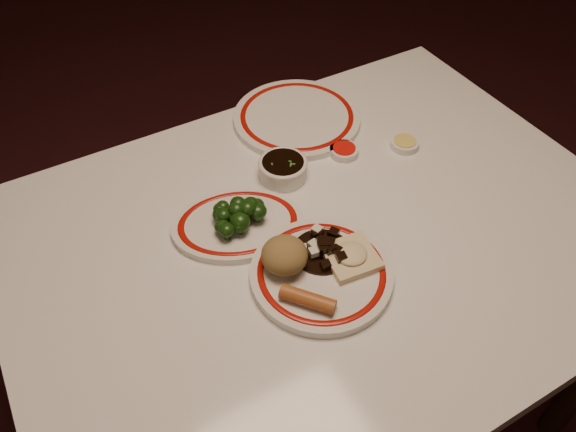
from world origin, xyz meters
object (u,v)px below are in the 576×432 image
at_px(rice_mound, 284,255).
at_px(soy_bowl, 283,169).
at_px(spring_roll, 308,299).
at_px(broccoli_plate, 238,224).
at_px(main_plate, 321,274).
at_px(dining_table, 323,261).
at_px(fried_wonton, 351,256).
at_px(broccoli_pile, 238,214).
at_px(stirfry_heap, 324,248).

height_order(rice_mound, soy_bowl, rice_mound).
bearing_deg(rice_mound, spring_roll, -93.96).
bearing_deg(rice_mound, broccoli_plate, 100.10).
height_order(main_plate, rice_mound, rice_mound).
relative_size(rice_mound, soy_bowl, 0.82).
relative_size(dining_table, fried_wonton, 12.23).
relative_size(dining_table, spring_roll, 12.48).
xyz_separation_m(fried_wonton, broccoli_plate, (-0.14, 0.19, -0.02)).
bearing_deg(fried_wonton, soy_bowl, 87.49).
height_order(rice_mound, broccoli_plate, rice_mound).
xyz_separation_m(fried_wonton, soy_bowl, (0.01, 0.27, -0.01)).
relative_size(main_plate, broccoli_plate, 1.00).
xyz_separation_m(dining_table, broccoli_plate, (-0.14, 0.09, 0.10)).
distance_m(broccoli_plate, soy_bowl, 0.17).
xyz_separation_m(main_plate, broccoli_plate, (-0.08, 0.18, -0.00)).
distance_m(fried_wonton, broccoli_pile, 0.23).
bearing_deg(rice_mound, fried_wonton, -22.95).
xyz_separation_m(rice_mound, soy_bowl, (0.12, 0.22, -0.03)).
height_order(fried_wonton, broccoli_pile, broccoli_pile).
relative_size(broccoli_plate, soy_bowl, 3.01).
bearing_deg(spring_roll, broccoli_pile, 55.77).
xyz_separation_m(spring_roll, broccoli_pile, (-0.02, 0.23, 0.01)).
bearing_deg(dining_table, fried_wonton, -93.87).
relative_size(rice_mound, stirfry_heap, 0.77).
bearing_deg(soy_bowl, fried_wonton, -92.51).
bearing_deg(dining_table, spring_roll, -132.00).
bearing_deg(broccoli_plate, stirfry_heap, -54.69).
distance_m(main_plate, spring_roll, 0.08).
bearing_deg(broccoli_pile, rice_mound, -79.55).
bearing_deg(broccoli_pile, dining_table, -32.13).
bearing_deg(broccoli_plate, main_plate, -67.38).
xyz_separation_m(main_plate, rice_mound, (-0.05, 0.04, 0.04)).
bearing_deg(rice_mound, broccoli_pile, 100.45).
distance_m(dining_table, broccoli_plate, 0.20).
relative_size(dining_table, broccoli_plate, 3.94).
bearing_deg(stirfry_heap, spring_roll, -135.17).
bearing_deg(fried_wonton, spring_roll, -159.76).
relative_size(dining_table, broccoli_pile, 10.87).
xyz_separation_m(spring_roll, soy_bowl, (0.13, 0.31, -0.01)).
bearing_deg(dining_table, main_plate, -126.23).
distance_m(spring_roll, stirfry_heap, 0.12).
distance_m(rice_mound, broccoli_plate, 0.15).
relative_size(rice_mound, spring_roll, 0.87).
bearing_deg(fried_wonton, stirfry_heap, 128.37).
height_order(spring_roll, soy_bowl, spring_roll).
bearing_deg(stirfry_heap, broccoli_plate, 125.31).
distance_m(main_plate, broccoli_pile, 0.20).
height_order(spring_roll, broccoli_plate, spring_roll).
relative_size(dining_table, stirfry_heap, 11.10).
bearing_deg(fried_wonton, broccoli_plate, 126.00).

